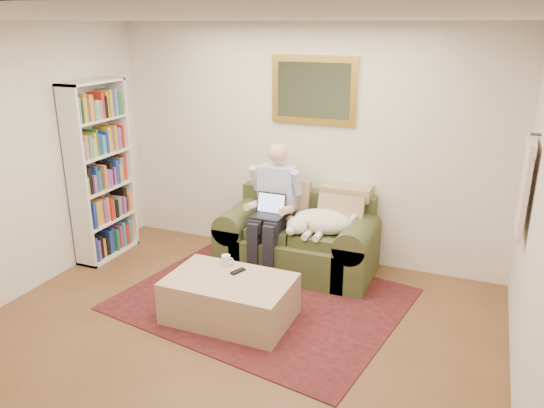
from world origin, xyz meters
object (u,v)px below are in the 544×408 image
Objects in this scene: sleeping_dog at (323,222)px; bookshelf at (100,172)px; laptop at (269,210)px; coffee_mug at (226,260)px; seated_man at (272,211)px; sofa at (298,245)px; ottoman at (230,299)px.

bookshelf is (-2.50, -0.36, 0.37)m from sleeping_dog.
coffee_mug is (-0.13, -0.75, -0.27)m from laptop.
bookshelf is at bearing -173.21° from laptop.
seated_man is 2.04× the size of sleeping_dog.
ottoman is at bearing -100.43° from sofa.
bookshelf is at bearing 164.12° from coffee_mug.
laptop is at bearing -166.36° from sleeping_dog.
ottoman is at bearing -57.42° from coffee_mug.
coffee_mug reaches higher than ottoman.
sofa is 0.50m from seated_man.
ottoman is at bearing -88.65° from seated_man.
coffee_mug is 1.97m from bookshelf.
bookshelf is at bearing -168.49° from sofa.
seated_man reaches higher than coffee_mug.
sofa reaches higher than sleeping_dog.
sofa is 1.48× the size of ottoman.
ottoman is (0.02, -1.06, -0.49)m from seated_man.
ottoman is 2.26m from bookshelf.
bookshelf is (-1.95, -0.23, 0.27)m from laptop.
sleeping_dog is 1.12m from coffee_mug.
seated_man reaches higher than ottoman.
sofa reaches higher than ottoman.
sleeping_dog is 0.61× the size of ottoman.
ottoman is 0.39m from coffee_mug.
coffee_mug is at bearing 122.58° from ottoman.
seated_man is at bearing 80.80° from coffee_mug.
seated_man is 1.25× the size of ottoman.
seated_man is 4.33× the size of laptop.
laptop is at bearing 80.03° from coffee_mug.
laptop is at bearing 91.44° from ottoman.
sleeping_dog is at bearing 65.26° from ottoman.
sleeping_dog is at bearing 13.64° from laptop.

